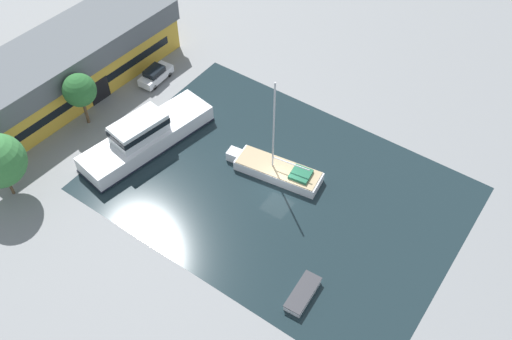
{
  "coord_description": "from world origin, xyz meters",
  "views": [
    {
      "loc": [
        -28.83,
        -17.85,
        40.29
      ],
      "look_at": [
        0.0,
        2.45,
        1.0
      ],
      "focal_mm": 40.0,
      "sensor_mm": 36.0,
      "label": 1
    }
  ],
  "objects_px": {
    "sailboat_moored": "(277,170)",
    "parked_car": "(156,75)",
    "warehouse_building": "(71,63)",
    "quay_tree_near_building": "(79,90)",
    "motor_cruiser": "(145,136)",
    "small_dinghy": "(303,294)"
  },
  "relations": [
    {
      "from": "sailboat_moored",
      "to": "parked_car",
      "type": "bearing_deg",
      "value": 70.03
    },
    {
      "from": "warehouse_building",
      "to": "sailboat_moored",
      "type": "height_order",
      "value": "sailboat_moored"
    },
    {
      "from": "quay_tree_near_building",
      "to": "sailboat_moored",
      "type": "distance_m",
      "value": 20.74
    },
    {
      "from": "parked_car",
      "to": "sailboat_moored",
      "type": "relative_size",
      "value": 0.39
    },
    {
      "from": "warehouse_building",
      "to": "motor_cruiser",
      "type": "xyz_separation_m",
      "value": [
        -2.5,
        -12.5,
        -1.75
      ]
    },
    {
      "from": "warehouse_building",
      "to": "sailboat_moored",
      "type": "xyz_separation_m",
      "value": [
        1.71,
        -25.07,
        -2.45
      ]
    },
    {
      "from": "sailboat_moored",
      "to": "small_dinghy",
      "type": "bearing_deg",
      "value": -145.38
    },
    {
      "from": "quay_tree_near_building",
      "to": "parked_car",
      "type": "distance_m",
      "value": 9.69
    },
    {
      "from": "sailboat_moored",
      "to": "motor_cruiser",
      "type": "relative_size",
      "value": 0.75
    },
    {
      "from": "parked_car",
      "to": "small_dinghy",
      "type": "height_order",
      "value": "parked_car"
    },
    {
      "from": "quay_tree_near_building",
      "to": "sailboat_moored",
      "type": "xyz_separation_m",
      "value": [
        5.15,
        -19.77,
        -3.62
      ]
    },
    {
      "from": "quay_tree_near_building",
      "to": "small_dinghy",
      "type": "height_order",
      "value": "quay_tree_near_building"
    },
    {
      "from": "warehouse_building",
      "to": "quay_tree_near_building",
      "type": "xyz_separation_m",
      "value": [
        -3.45,
        -5.31,
        1.17
      ]
    },
    {
      "from": "motor_cruiser",
      "to": "small_dinghy",
      "type": "height_order",
      "value": "motor_cruiser"
    },
    {
      "from": "sailboat_moored",
      "to": "small_dinghy",
      "type": "height_order",
      "value": "sailboat_moored"
    },
    {
      "from": "warehouse_building",
      "to": "small_dinghy",
      "type": "bearing_deg",
      "value": -100.09
    },
    {
      "from": "sailboat_moored",
      "to": "warehouse_building",
      "type": "bearing_deg",
      "value": 85.63
    },
    {
      "from": "warehouse_building",
      "to": "small_dinghy",
      "type": "height_order",
      "value": "warehouse_building"
    },
    {
      "from": "quay_tree_near_building",
      "to": "sailboat_moored",
      "type": "height_order",
      "value": "sailboat_moored"
    },
    {
      "from": "quay_tree_near_building",
      "to": "parked_car",
      "type": "xyz_separation_m",
      "value": [
        9.0,
        -1.23,
        -3.38
      ]
    },
    {
      "from": "warehouse_building",
      "to": "motor_cruiser",
      "type": "height_order",
      "value": "warehouse_building"
    },
    {
      "from": "warehouse_building",
      "to": "quay_tree_near_building",
      "type": "height_order",
      "value": "warehouse_building"
    }
  ]
}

